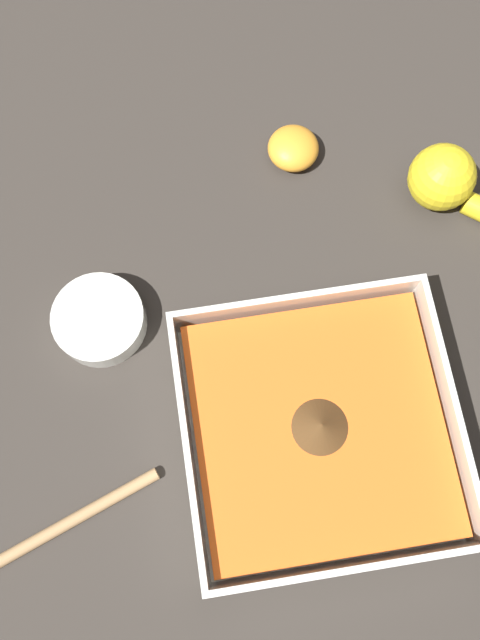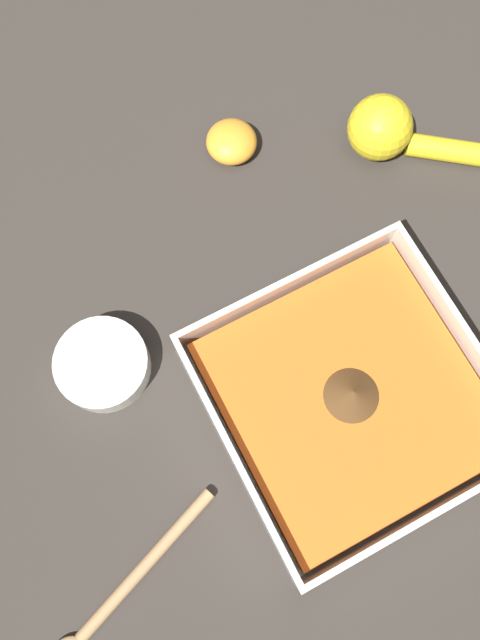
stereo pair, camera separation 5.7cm
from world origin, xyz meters
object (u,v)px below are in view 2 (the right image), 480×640
(square_dish, at_px, (347,399))
(lemon_half, at_px, (232,142))
(wooden_spoon, at_px, (122,592))
(lemon_squeezer, at_px, (400,133))
(spice_bowl, at_px, (103,365))

(square_dish, xyz_separation_m, lemon_half, (-0.03, -0.31, -0.01))
(square_dish, xyz_separation_m, wooden_spoon, (0.27, 0.06, -0.02))
(lemon_squeezer, height_order, wooden_spoon, lemon_squeezer)
(square_dish, bearing_deg, wooden_spoon, 11.83)
(square_dish, xyz_separation_m, spice_bowl, (0.20, -0.15, -0.01))
(lemon_half, bearing_deg, spice_bowl, 35.53)
(square_dish, distance_m, wooden_spoon, 0.28)
(wooden_spoon, bearing_deg, square_dish, 171.66)
(square_dish, distance_m, spice_bowl, 0.25)
(wooden_spoon, bearing_deg, lemon_half, -149.85)
(lemon_half, distance_m, wooden_spoon, 0.48)
(lemon_half, bearing_deg, square_dish, 83.83)
(spice_bowl, bearing_deg, lemon_half, -144.47)
(spice_bowl, height_order, wooden_spoon, spice_bowl)
(square_dish, bearing_deg, lemon_half, -96.17)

